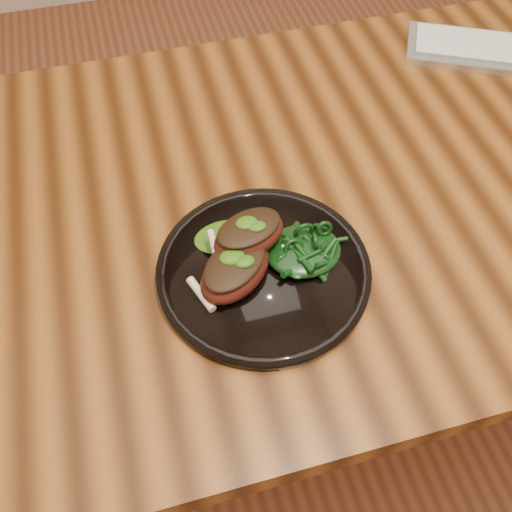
{
  "coord_description": "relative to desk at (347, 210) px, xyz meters",
  "views": [
    {
      "loc": [
        -0.31,
        -0.56,
        1.38
      ],
      "look_at": [
        -0.19,
        -0.13,
        0.78
      ],
      "focal_mm": 40.0,
      "sensor_mm": 36.0,
      "label": 1
    }
  ],
  "objects": [
    {
      "name": "greens_heap",
      "position": [
        -0.13,
        -0.14,
        0.12
      ],
      "size": [
        0.1,
        0.1,
        0.04
      ],
      "color": "black",
      "rests_on": "plate"
    },
    {
      "name": "lamb_chop_back",
      "position": [
        -0.2,
        -0.11,
        0.14
      ],
      "size": [
        0.12,
        0.09,
        0.04
      ],
      "color": "#45150D",
      "rests_on": "plate"
    },
    {
      "name": "lamb_chop_front",
      "position": [
        -0.23,
        -0.15,
        0.12
      ],
      "size": [
        0.13,
        0.13,
        0.05
      ],
      "color": "#45150D",
      "rests_on": "plate"
    },
    {
      "name": "plate",
      "position": [
        -0.18,
        -0.14,
        0.09
      ],
      "size": [
        0.28,
        0.28,
        0.02
      ],
      "color": "black",
      "rests_on": "desk"
    },
    {
      "name": "desk",
      "position": [
        0.0,
        0.0,
        0.0
      ],
      "size": [
        1.6,
        0.8,
        0.75
      ],
      "color": "black",
      "rests_on": "ground"
    },
    {
      "name": "herb_smear",
      "position": [
        -0.22,
        -0.08,
        0.1
      ],
      "size": [
        0.09,
        0.06,
        0.01
      ],
      "primitive_type": "ellipsoid",
      "color": "#1B4307",
      "rests_on": "plate"
    }
  ]
}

